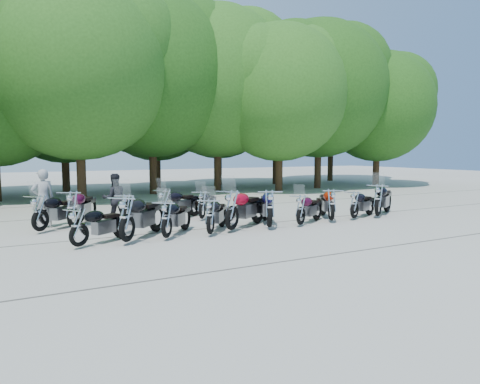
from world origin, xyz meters
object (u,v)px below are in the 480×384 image
motorcycle_4 (232,209)px  rider_1 (114,198)px  motorcycle_7 (331,204)px  rider_0 (43,199)px  motorcycle_12 (126,208)px  motorcycle_11 (72,208)px  motorcycle_6 (301,209)px  motorcycle_0 (79,226)px  motorcycle_9 (378,199)px  motorcycle_2 (167,218)px  motorcycle_5 (269,207)px  motorcycle_8 (355,204)px  motorcycle_1 (127,217)px  motorcycle_13 (165,204)px  motorcycle_14 (202,204)px  motorcycle_10 (40,212)px  motorcycle_3 (210,215)px

motorcycle_4 → rider_1: rider_1 is taller
motorcycle_7 → rider_0: bearing=7.5°
motorcycle_7 → motorcycle_12: size_ratio=1.11×
motorcycle_7 → motorcycle_11: size_ratio=0.95×
motorcycle_6 → rider_0: (-7.32, 3.60, 0.35)m
motorcycle_0 → motorcycle_9: bearing=-121.7°
motorcycle_2 → motorcycle_7: 5.86m
motorcycle_5 → motorcycle_8: size_ratio=1.21×
motorcycle_0 → rider_1: size_ratio=1.22×
motorcycle_1 → motorcycle_13: (1.98, 2.96, -0.08)m
motorcycle_0 → motorcycle_12: motorcycle_12 is taller
motorcycle_12 → motorcycle_14: motorcycle_14 is taller
motorcycle_6 → motorcycle_8: (2.45, 0.20, -0.00)m
motorcycle_10 → motorcycle_13: motorcycle_10 is taller
motorcycle_3 → rider_0: 5.53m
motorcycle_4 → motorcycle_8: size_ratio=1.25×
motorcycle_12 → motorcycle_14: (2.61, -0.13, 0.00)m
motorcycle_8 → motorcycle_13: (-6.03, 2.68, 0.06)m
motorcycle_14 → motorcycle_11: bearing=34.9°
motorcycle_2 → motorcycle_13: motorcycle_13 is taller
motorcycle_7 → motorcycle_9: size_ratio=0.93×
motorcycle_12 → rider_1: (-0.20, 0.80, 0.25)m
motorcycle_2 → motorcycle_12: size_ratio=1.04×
motorcycle_2 → motorcycle_13: 3.03m
motorcycle_1 → rider_0: 4.09m
motorcycle_1 → motorcycle_12: 2.91m
motorcycle_4 → motorcycle_13: size_ratio=1.13×
motorcycle_6 → motorcycle_1: bearing=59.2°
motorcycle_2 → motorcycle_9: size_ratio=0.87×
motorcycle_1 → rider_0: size_ratio=1.37×
motorcycle_9 → motorcycle_13: bearing=36.0°
motorcycle_2 → motorcycle_7: bearing=-138.9°
motorcycle_2 → motorcycle_10: size_ratio=0.94×
motorcycle_4 → motorcycle_5: size_ratio=1.03×
motorcycle_5 → motorcycle_12: motorcycle_5 is taller
motorcycle_0 → motorcycle_3: size_ratio=0.95×
motorcycle_10 → motorcycle_13: size_ratio=1.02×
motorcycle_2 → motorcycle_5: (3.31, 0.05, 0.09)m
motorcycle_2 → motorcycle_13: (0.90, 2.90, 0.03)m
motorcycle_0 → motorcycle_11: 2.90m
motorcycle_0 → rider_1: (1.59, 3.58, 0.26)m
motorcycle_0 → motorcycle_10: motorcycle_10 is taller
motorcycle_13 → rider_1: (-1.56, 0.69, 0.20)m
motorcycle_1 → motorcycle_12: motorcycle_1 is taller
motorcycle_3 → motorcycle_10: bearing=4.9°
motorcycle_4 → motorcycle_7: size_ratio=1.11×
motorcycle_2 → motorcycle_5: bearing=-139.9°
motorcycle_0 → motorcycle_4: size_ratio=0.80×
motorcycle_7 → rider_1: 7.35m
motorcycle_3 → motorcycle_10: motorcycle_10 is taller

